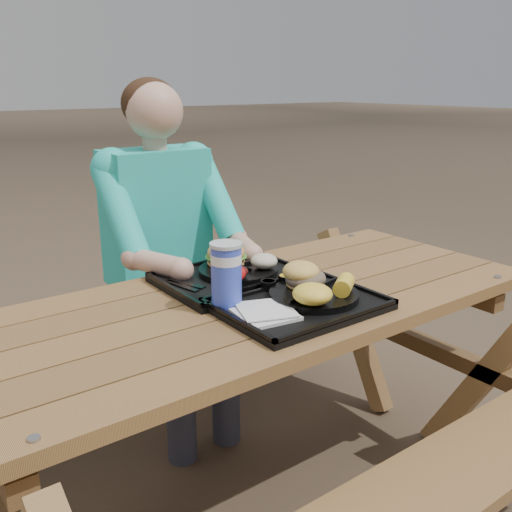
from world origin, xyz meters
TOP-DOWN VIEW (x-y plane):
  - ground at (0.00, 0.00)m, footprint 60.00×60.00m
  - picnic_table at (0.00, 0.00)m, footprint 1.80×1.49m
  - tray_near at (0.04, -0.14)m, footprint 0.45×0.35m
  - tray_far at (0.02, 0.16)m, footprint 0.45×0.35m
  - plate_near at (0.10, -0.15)m, footprint 0.26×0.26m
  - plate_far at (0.05, 0.17)m, footprint 0.26×0.26m
  - napkin_stack at (-0.09, -0.17)m, footprint 0.17×0.17m
  - soda_cup at (-0.13, -0.04)m, footprint 0.08×0.08m
  - condiment_bbq at (0.04, -0.01)m, footprint 0.05×0.05m
  - condiment_mustard at (0.11, -0.01)m, footprint 0.05×0.05m
  - sandwich at (0.11, -0.10)m, footprint 0.11×0.11m
  - mac_cheese at (0.03, -0.21)m, footprint 0.11×0.11m
  - corn_cob at (0.16, -0.21)m, footprint 0.12×0.12m
  - cutlery_far at (-0.14, 0.18)m, footprint 0.07×0.14m
  - burger at (0.04, 0.22)m, footprint 0.13×0.13m
  - baked_beans at (-0.00, 0.10)m, footprint 0.07×0.07m
  - potato_salad at (0.12, 0.11)m, footprint 0.09×0.09m
  - diner at (0.02, 0.66)m, footprint 0.48×0.84m

SIDE VIEW (x-z plane):
  - ground at x=0.00m, z-range 0.00..0.00m
  - picnic_table at x=0.00m, z-range 0.00..0.75m
  - diner at x=0.02m, z-range 0.00..1.28m
  - tray_near at x=0.04m, z-range 0.75..0.77m
  - tray_far at x=0.02m, z-range 0.75..0.77m
  - cutlery_far at x=-0.14m, z-range 0.77..0.78m
  - napkin_stack at x=-0.09m, z-range 0.77..0.79m
  - plate_near at x=0.10m, z-range 0.77..0.79m
  - plate_far at x=0.05m, z-range 0.77..0.79m
  - condiment_bbq at x=0.04m, z-range 0.77..0.80m
  - condiment_mustard at x=0.11m, z-range 0.77..0.80m
  - baked_beans at x=0.00m, z-range 0.79..0.82m
  - potato_salad at x=0.12m, z-range 0.79..0.84m
  - corn_cob at x=0.16m, z-range 0.79..0.84m
  - mac_cheese at x=0.03m, z-range 0.79..0.85m
  - burger at x=0.04m, z-range 0.79..0.90m
  - sandwich at x=0.11m, z-range 0.79..0.91m
  - soda_cup at x=-0.13m, z-range 0.77..0.94m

